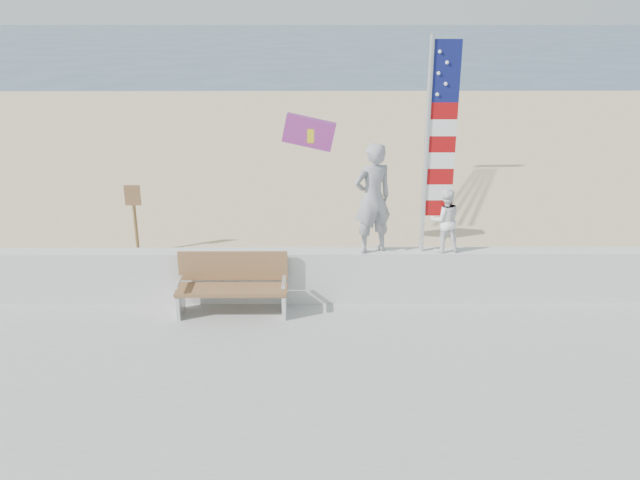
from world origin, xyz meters
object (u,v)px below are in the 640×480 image
(child, at_px, (445,220))
(flag, at_px, (435,138))
(adult, at_px, (373,198))
(bench, at_px, (232,283))

(child, bearing_deg, flag, -5.02)
(adult, bearing_deg, flag, 156.82)
(adult, height_order, flag, flag)
(adult, xyz_separation_m, bench, (-2.30, -0.45, -1.31))
(adult, relative_size, child, 1.71)
(bench, xyz_separation_m, flag, (3.26, 0.45, 2.30))
(child, relative_size, bench, 0.60)
(bench, bearing_deg, child, 7.38)
(child, distance_m, flag, 1.40)
(adult, relative_size, flag, 0.53)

